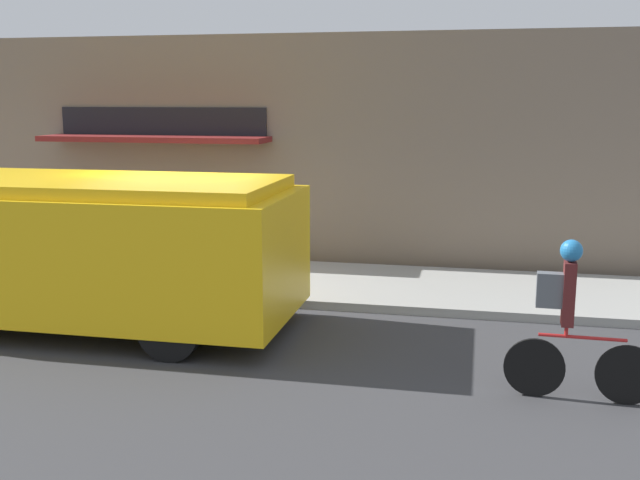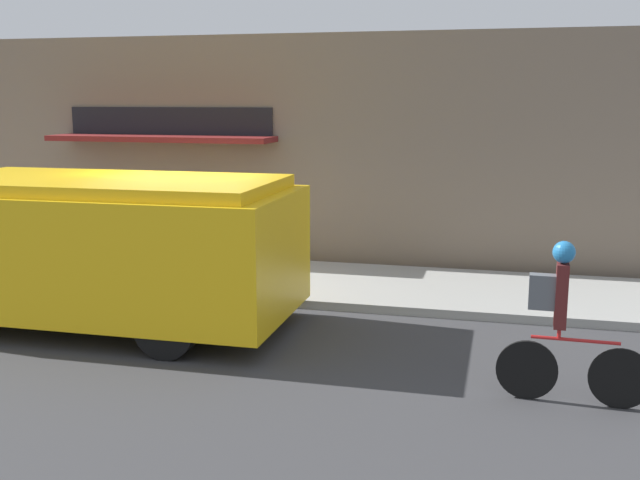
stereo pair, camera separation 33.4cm
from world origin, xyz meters
The scene contains 6 objects.
ground_plane centered at (0.00, 0.00, 0.00)m, with size 70.00×70.00×0.00m, color #38383A.
sidewalk centered at (0.00, 1.34, 0.07)m, with size 28.00×2.68×0.13m.
storefront centered at (-0.06, 2.98, 2.13)m, with size 15.61×1.04×4.23m.
school_bus centered at (-0.84, -1.40, 1.08)m, with size 6.33×2.88×2.05m.
cyclist centered at (5.35, -2.70, 0.85)m, with size 1.55×0.23×1.70m.
trash_bin centered at (-0.92, 2.00, 0.51)m, with size 0.62×0.62×0.76m.
Camera 2 is at (4.71, -10.38, 3.11)m, focal length 42.00 mm.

